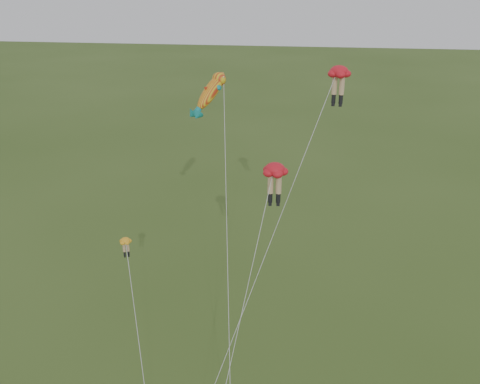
# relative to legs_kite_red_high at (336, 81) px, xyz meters

# --- Properties ---
(legs_kite_red_high) EXTENTS (8.01, 10.70, 19.15)m
(legs_kite_red_high) POSITION_rel_legs_kite_red_high_xyz_m (0.00, 0.00, 0.00)
(legs_kite_red_high) COLOR red
(legs_kite_red_high) RESTS_ON ground
(legs_kite_red_mid) EXTENTS (3.62, 7.91, 14.63)m
(legs_kite_red_mid) POSITION_rel_legs_kite_red_high_xyz_m (-3.23, -4.31, -4.41)
(legs_kite_red_mid) COLOR red
(legs_kite_red_mid) RESTS_ON ground
(legs_kite_yellow) EXTENTS (4.62, 10.07, 8.91)m
(legs_kite_yellow) POSITION_rel_legs_kite_red_high_xyz_m (-12.08, -3.98, -10.38)
(legs_kite_yellow) COLOR orange
(legs_kite_yellow) RESTS_ON ground
(fish_kite) EXTENTS (4.03, 13.07, 18.78)m
(fish_kite) POSITION_rel_legs_kite_red_high_xyz_m (-7.35, -0.08, -0.90)
(fish_kite) COLOR gold
(fish_kite) RESTS_ON ground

